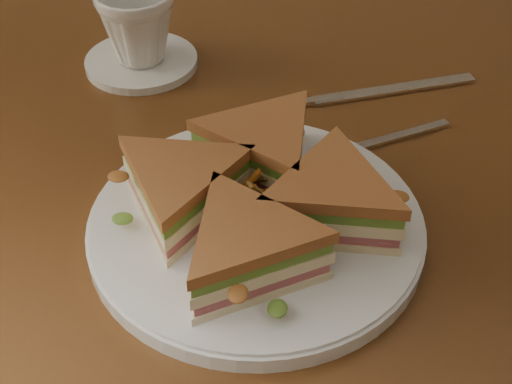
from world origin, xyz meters
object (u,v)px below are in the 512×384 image
spoon (337,152)px  table (312,233)px  saucer (142,62)px  coffee_cup (137,26)px  knife (383,92)px  plate (256,226)px  sandwich_wedges (256,196)px

spoon → table: bearing=-170.2°
saucer → coffee_cup: 0.05m
spoon → saucer: (-0.24, 0.16, 0.00)m
spoon → knife: spoon is taller
plate → coffee_cup: 0.33m
table → sandwich_wedges: bearing=-116.3°
saucer → coffee_cup: size_ratio=1.47×
saucer → knife: bearing=-6.5°
sandwich_wedges → saucer: (-0.17, 0.28, -0.04)m
saucer → spoon: bearing=-32.9°
table → knife: bearing=62.6°
sandwich_wedges → coffee_cup: size_ratio=2.98×
spoon → saucer: bearing=118.1°
table → coffee_cup: coffee_cup is taller
plate → saucer: bearing=121.2°
saucer → coffee_cup: (-0.00, 0.00, 0.05)m
plate → saucer: plate is taller
table → knife: size_ratio=5.83×
plate → sandwich_wedges: (0.00, -0.00, 0.04)m
sandwich_wedges → plate: bearing=116.6°
table → plate: plate is taller
coffee_cup → sandwich_wedges: bearing=-58.4°
coffee_cup → plate: bearing=-58.4°
knife → saucer: (-0.29, 0.03, 0.00)m
saucer → sandwich_wedges: bearing=-58.8°
knife → saucer: 0.30m
plate → spoon: plate is taller
table → saucer: size_ratio=8.75×
plate → table: bearing=63.7°
knife → coffee_cup: size_ratio=2.21×
table → sandwich_wedges: size_ratio=4.32×
saucer → coffee_cup: bearing=180.0°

